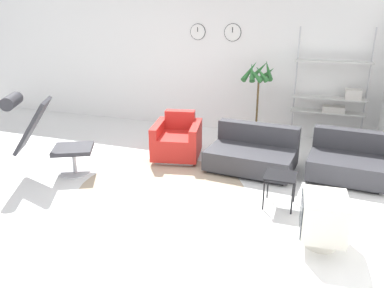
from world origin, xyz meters
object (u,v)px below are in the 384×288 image
at_px(lounge_chair, 43,130).
at_px(potted_plant, 257,108).
at_px(armchair_red, 177,141).
at_px(couch_low, 252,154).
at_px(couch_second, 346,162).
at_px(shelf_unit, 336,95).
at_px(side_table, 281,179).
at_px(crt_television, 323,219).

distance_m(lounge_chair, potted_plant, 3.65).
height_order(armchair_red, couch_low, armchair_red).
relative_size(armchair_red, couch_second, 0.89).
bearing_deg(shelf_unit, lounge_chair, -143.62).
relative_size(potted_plant, shelf_unit, 0.75).
height_order(couch_low, side_table, couch_low).
relative_size(couch_low, couch_second, 1.23).
bearing_deg(couch_low, armchair_red, 1.58).
bearing_deg(lounge_chair, armchair_red, 103.10).
xyz_separation_m(lounge_chair, couch_low, (2.80, 1.26, -0.46)).
height_order(lounge_chair, crt_television, lounge_chair).
relative_size(couch_second, crt_television, 1.97).
bearing_deg(armchair_red, couch_second, 169.78).
bearing_deg(couch_second, side_table, 61.22).
xyz_separation_m(couch_low, potted_plant, (-0.18, 1.28, 0.42)).
relative_size(lounge_chair, side_table, 2.93).
relative_size(couch_second, side_table, 2.61).
bearing_deg(side_table, couch_second, 56.76).
height_order(lounge_chair, armchair_red, lounge_chair).
xyz_separation_m(potted_plant, shelf_unit, (1.32, 0.36, 0.27)).
xyz_separation_m(armchair_red, shelf_unit, (2.40, 1.57, 0.64)).
height_order(couch_low, couch_second, same).
bearing_deg(lounge_chair, shelf_unit, 98.73).
distance_m(couch_low, shelf_unit, 2.11).
relative_size(couch_low, shelf_unit, 0.65).
xyz_separation_m(couch_low, couch_second, (1.35, 0.15, -0.00)).
bearing_deg(potted_plant, armchair_red, -131.58).
relative_size(side_table, shelf_unit, 0.20).
bearing_deg(side_table, crt_television, -54.40).
distance_m(armchair_red, potted_plant, 1.67).
bearing_deg(side_table, potted_plant, 107.29).
bearing_deg(potted_plant, couch_second, -36.60).
bearing_deg(crt_television, couch_low, 26.12).
height_order(lounge_chair, couch_second, lounge_chair).
bearing_deg(armchair_red, side_table, 135.94).
xyz_separation_m(lounge_chair, potted_plant, (2.62, 2.54, -0.05)).
bearing_deg(shelf_unit, side_table, -102.14).
distance_m(couch_second, potted_plant, 1.95).
xyz_separation_m(armchair_red, potted_plant, (1.08, 1.22, 0.36)).
relative_size(armchair_red, crt_television, 1.74).
distance_m(crt_television, shelf_unit, 3.49).
xyz_separation_m(armchair_red, side_table, (1.81, -1.14, 0.08)).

